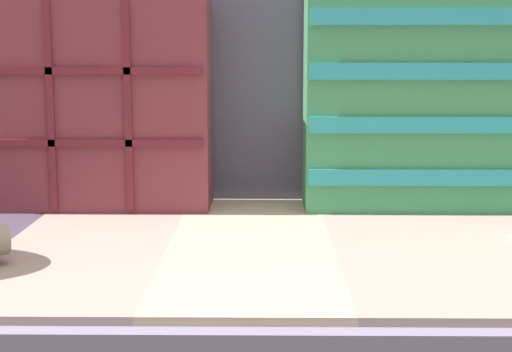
# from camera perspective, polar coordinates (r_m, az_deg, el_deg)

# --- Properties ---
(couch) EXTENTS (1.75, 0.83, 0.36)m
(couch) POSITION_cam_1_polar(r_m,az_deg,el_deg) (1.25, -0.33, -12.28)
(couch) COLOR #3D3838
(couch) RESTS_ON ground_plane
(sofa_backrest) EXTENTS (1.72, 0.14, 0.57)m
(sofa_backrest) POSITION_cam_1_polar(r_m,az_deg,el_deg) (1.51, -0.12, 9.48)
(sofa_backrest) COLOR #514C60
(sofa_backrest) RESTS_ON couch
(throw_pillow_quilted) EXTENTS (0.39, 0.14, 0.36)m
(throw_pillow_quilted) POSITION_cam_1_polar(r_m,az_deg,el_deg) (1.40, -11.44, 5.13)
(throw_pillow_quilted) COLOR brown
(throw_pillow_quilted) RESTS_ON couch
(throw_pillow_striped) EXTENTS (0.45, 0.14, 0.39)m
(throw_pillow_striped) POSITION_cam_1_polar(r_m,az_deg,el_deg) (1.40, 12.95, 5.70)
(throw_pillow_striped) COLOR #3D8956
(throw_pillow_striped) RESTS_ON couch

